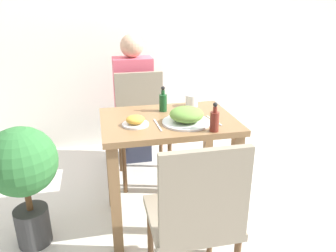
% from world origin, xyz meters
% --- Properties ---
extents(ground_plane, '(16.00, 16.00, 0.00)m').
position_xyz_m(ground_plane, '(0.00, 0.00, 0.00)').
color(ground_plane, beige).
extents(wall_back, '(8.00, 0.05, 2.60)m').
position_xyz_m(wall_back, '(0.00, 1.40, 1.30)').
color(wall_back, white).
rests_on(wall_back, ground_plane).
extents(dining_table, '(0.83, 0.61, 0.74)m').
position_xyz_m(dining_table, '(0.00, 0.00, 0.59)').
color(dining_table, olive).
rests_on(dining_table, ground_plane).
extents(chair_near, '(0.42, 0.42, 0.88)m').
position_xyz_m(chair_near, '(-0.01, -0.64, 0.49)').
color(chair_near, gray).
rests_on(chair_near, ground_plane).
extents(chair_far, '(0.42, 0.42, 0.88)m').
position_xyz_m(chair_far, '(-0.08, 0.66, 0.49)').
color(chair_far, gray).
rests_on(chair_far, ground_plane).
extents(food_plate, '(0.29, 0.29, 0.10)m').
position_xyz_m(food_plate, '(0.09, -0.10, 0.79)').
color(food_plate, white).
rests_on(food_plate, dining_table).
extents(side_plate, '(0.16, 0.16, 0.06)m').
position_xyz_m(side_plate, '(-0.21, -0.07, 0.77)').
color(side_plate, white).
rests_on(side_plate, dining_table).
extents(drink_cup, '(0.08, 0.08, 0.08)m').
position_xyz_m(drink_cup, '(0.21, 0.21, 0.79)').
color(drink_cup, white).
rests_on(drink_cup, dining_table).
extents(sauce_bottle, '(0.05, 0.05, 0.17)m').
position_xyz_m(sauce_bottle, '(0.00, 0.15, 0.81)').
color(sauce_bottle, '#194C23').
rests_on(sauce_bottle, dining_table).
extents(condiment_bottle, '(0.05, 0.05, 0.17)m').
position_xyz_m(condiment_bottle, '(0.21, -0.26, 0.81)').
color(condiment_bottle, maroon).
rests_on(condiment_bottle, dining_table).
extents(fork_utensil, '(0.02, 0.20, 0.00)m').
position_xyz_m(fork_utensil, '(-0.08, -0.10, 0.75)').
color(fork_utensil, silver).
rests_on(fork_utensil, dining_table).
extents(spoon_utensil, '(0.04, 0.18, 0.00)m').
position_xyz_m(spoon_utensil, '(0.27, -0.10, 0.75)').
color(spoon_utensil, silver).
rests_on(spoon_utensil, dining_table).
extents(potted_plant_left, '(0.41, 0.41, 0.77)m').
position_xyz_m(potted_plant_left, '(-0.87, -0.06, 0.51)').
color(potted_plant_left, '#333333').
rests_on(potted_plant_left, ground_plane).
extents(person_figure, '(0.34, 0.22, 1.17)m').
position_xyz_m(person_figure, '(-0.10, 0.97, 0.58)').
color(person_figure, '#2D3347').
rests_on(person_figure, ground_plane).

